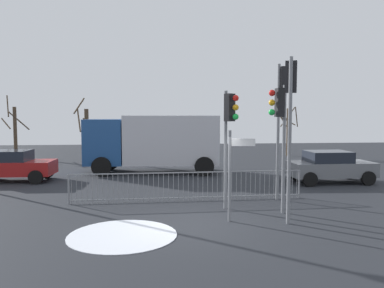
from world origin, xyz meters
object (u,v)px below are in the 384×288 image
at_px(traffic_light_rear_right, 282,101).
at_px(car_grey_mid, 330,166).
at_px(traffic_light_rear_left, 229,123).
at_px(bare_tree_centre, 288,129).
at_px(car_red_near, 11,165).
at_px(delivery_truck, 155,141).
at_px(bare_tree_left, 15,130).
at_px(bare_tree_right, 86,132).
at_px(direction_sign_post, 232,170).
at_px(traffic_light_mid_left, 280,120).
at_px(traffic_light_foreground_left, 291,103).

distance_m(traffic_light_rear_right, car_grey_mid, 5.54).
height_order(traffic_light_rear_left, bare_tree_centre, traffic_light_rear_left).
bearing_deg(traffic_light_rear_right, car_red_near, -101.34).
height_order(car_grey_mid, delivery_truck, delivery_truck).
relative_size(bare_tree_left, bare_tree_right, 1.06).
bearing_deg(delivery_truck, traffic_light_rear_left, 110.58).
bearing_deg(delivery_truck, car_red_near, 21.05).
distance_m(traffic_light_rear_left, car_red_near, 11.33).
bearing_deg(direction_sign_post, bare_tree_centre, 68.56).
height_order(traffic_light_mid_left, direction_sign_post, traffic_light_mid_left).
xyz_separation_m(direction_sign_post, delivery_truck, (-2.27, 9.75, 0.22)).
xyz_separation_m(traffic_light_mid_left, traffic_light_rear_left, (-1.50, 0.61, -0.11)).
height_order(direction_sign_post, delivery_truck, delivery_truck).
distance_m(traffic_light_foreground_left, bare_tree_centre, 18.78).
bearing_deg(bare_tree_centre, car_grey_mid, -100.16).
bearing_deg(bare_tree_right, traffic_light_rear_right, -54.40).
xyz_separation_m(car_grey_mid, bare_tree_right, (-12.73, 9.71, 1.18)).
height_order(direction_sign_post, bare_tree_right, bare_tree_right).
bearing_deg(traffic_light_rear_right, bare_tree_right, -131.76).
bearing_deg(car_grey_mid, car_red_near, 172.44).
bearing_deg(bare_tree_centre, bare_tree_left, 177.90).
height_order(traffic_light_mid_left, bare_tree_right, bare_tree_right).
xyz_separation_m(delivery_truck, bare_tree_left, (-10.20, 8.38, 0.29)).
relative_size(traffic_light_mid_left, bare_tree_right, 0.94).
relative_size(traffic_light_rear_left, car_grey_mid, 1.03).
bearing_deg(delivery_truck, car_grey_mid, 158.81).
relative_size(traffic_light_rear_right, bare_tree_centre, 1.33).
xyz_separation_m(traffic_light_foreground_left, car_red_near, (-10.63, 7.97, -2.72)).
bearing_deg(bare_tree_centre, car_red_near, -150.17).
xyz_separation_m(traffic_light_mid_left, bare_tree_left, (-14.15, 17.32, -0.96)).
height_order(direction_sign_post, bare_tree_left, bare_tree_left).
bearing_deg(traffic_light_foreground_left, bare_tree_right, 141.25).
xyz_separation_m(traffic_light_mid_left, car_grey_mid, (4.13, 5.11, -2.22)).
bearing_deg(traffic_light_foreground_left, bare_tree_centre, 93.53).
xyz_separation_m(traffic_light_foreground_left, car_grey_mid, (4.18, 6.19, -2.72)).
bearing_deg(traffic_light_foreground_left, bare_tree_left, 150.46).
relative_size(traffic_light_mid_left, traffic_light_rear_left, 1.04).
bearing_deg(delivery_truck, bare_tree_centre, -138.83).
relative_size(traffic_light_rear_right, car_red_near, 1.30).
relative_size(traffic_light_rear_left, traffic_light_rear_right, 0.79).
xyz_separation_m(traffic_light_rear_left, bare_tree_centre, (7.68, 15.96, -0.85)).
bearing_deg(car_red_near, bare_tree_centre, 31.35).
bearing_deg(traffic_light_mid_left, bare_tree_left, 36.89).
bearing_deg(direction_sign_post, traffic_light_foreground_left, -6.55).
xyz_separation_m(traffic_light_mid_left, traffic_light_foreground_left, (-0.05, -1.07, 0.50)).
distance_m(traffic_light_foreground_left, delivery_truck, 10.89).
height_order(traffic_light_rear_left, car_red_near, traffic_light_rear_left).
bearing_deg(traffic_light_mid_left, car_grey_mid, -41.31).
height_order(traffic_light_mid_left, delivery_truck, traffic_light_mid_left).
distance_m(traffic_light_foreground_left, car_grey_mid, 7.95).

